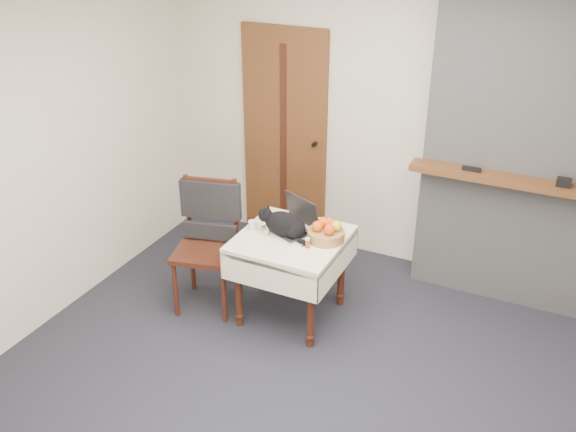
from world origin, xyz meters
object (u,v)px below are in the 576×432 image
(side_table, at_px, (291,250))
(pill_bottle, at_px, (308,243))
(laptop, at_px, (294,222))
(chair, at_px, (209,226))
(cream_jar, at_px, (252,225))
(door, at_px, (285,137))
(cat, at_px, (285,224))
(fruit_basket, at_px, (326,232))

(side_table, bearing_deg, pill_bottle, -27.66)
(laptop, relative_size, chair, 0.42)
(laptop, distance_m, cream_jar, 0.32)
(side_table, height_order, laptop, laptop)
(door, relative_size, cream_jar, 28.43)
(cat, height_order, chair, chair)
(pill_bottle, height_order, chair, chair)
(cream_jar, height_order, fruit_basket, fruit_basket)
(cream_jar, distance_m, pill_bottle, 0.50)
(laptop, xyz_separation_m, fruit_basket, (0.28, -0.03, -0.00))
(side_table, bearing_deg, cat, -178.01)
(door, height_order, side_table, door)
(laptop, bearing_deg, chair, -141.17)
(cream_jar, relative_size, pill_bottle, 0.90)
(door, height_order, fruit_basket, door)
(cat, bearing_deg, door, 113.44)
(side_table, bearing_deg, door, 118.07)
(door, xyz_separation_m, laptop, (0.61, -1.08, -0.24))
(side_table, distance_m, pill_bottle, 0.25)
(cat, bearing_deg, cream_jar, -179.07)
(laptop, height_order, cat, laptop)
(door, height_order, cat, door)
(fruit_basket, distance_m, chair, 0.96)
(door, distance_m, chair, 1.30)
(laptop, bearing_deg, cream_jar, -131.96)
(chair, bearing_deg, laptop, 0.49)
(pill_bottle, bearing_deg, cream_jar, 171.57)
(door, xyz_separation_m, pill_bottle, (0.81, -1.28, -0.26))
(door, height_order, chair, door)
(cream_jar, distance_m, chair, 0.38)
(cream_jar, bearing_deg, pill_bottle, -8.43)
(side_table, xyz_separation_m, fruit_basket, (0.25, 0.08, 0.18))
(laptop, relative_size, pill_bottle, 5.66)
(fruit_basket, bearing_deg, door, 128.42)
(door, bearing_deg, side_table, -61.93)
(fruit_basket, bearing_deg, cat, -165.80)
(pill_bottle, bearing_deg, chair, 178.00)
(pill_bottle, relative_size, fruit_basket, 0.28)
(cat, bearing_deg, laptop, 76.06)
(fruit_basket, bearing_deg, pill_bottle, -114.62)
(door, distance_m, pill_bottle, 1.54)
(side_table, bearing_deg, chair, -174.93)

